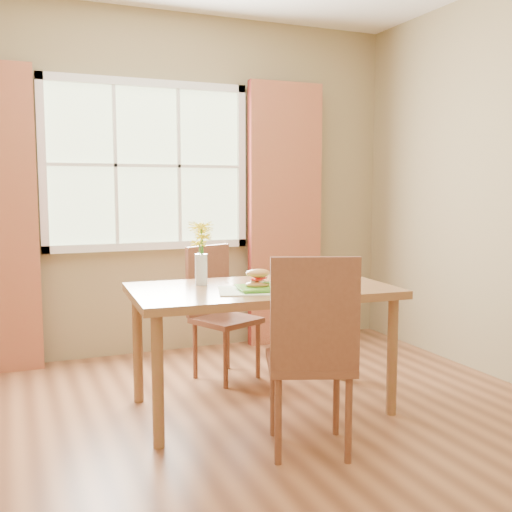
{
  "coord_description": "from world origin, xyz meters",
  "views": [
    {
      "loc": [
        -1.03,
        -2.82,
        1.33
      ],
      "look_at": [
        0.29,
        0.35,
        0.93
      ],
      "focal_mm": 42.0,
      "sensor_mm": 36.0,
      "label": 1
    }
  ],
  "objects": [
    {
      "name": "room",
      "position": [
        0.0,
        0.0,
        1.35
      ],
      "size": [
        4.24,
        3.84,
        2.74
      ],
      "color": "brown",
      "rests_on": "ground"
    },
    {
      "name": "window",
      "position": [
        0.0,
        1.87,
        1.5
      ],
      "size": [
        1.62,
        0.06,
        1.32
      ],
      "color": "#AFC394",
      "rests_on": "room"
    },
    {
      "name": "curtain_right",
      "position": [
        1.15,
        1.78,
        1.1
      ],
      "size": [
        0.65,
        0.08,
        2.2
      ],
      "primitive_type": "cube",
      "color": "maroon",
      "rests_on": "room"
    },
    {
      "name": "dining_table",
      "position": [
        0.35,
        0.4,
        0.67
      ],
      "size": [
        1.57,
        0.94,
        0.74
      ],
      "rotation": [
        0.0,
        0.0,
        -0.06
      ],
      "color": "brown",
      "rests_on": "room"
    },
    {
      "name": "chair_near",
      "position": [
        0.32,
        -0.3,
        0.55
      ],
      "size": [
        0.54,
        0.54,
        1.01
      ],
      "rotation": [
        0.0,
        0.0,
        -0.35
      ],
      "color": "brown",
      "rests_on": "room"
    },
    {
      "name": "chair_far",
      "position": [
        0.31,
        1.1,
        0.51
      ],
      "size": [
        0.5,
        0.5,
        0.92
      ],
      "rotation": [
        0.0,
        0.0,
        0.41
      ],
      "color": "brown",
      "rests_on": "room"
    },
    {
      "name": "placemat",
      "position": [
        0.27,
        0.28,
        0.75
      ],
      "size": [
        0.53,
        0.45,
        0.01
      ],
      "primitive_type": "cube",
      "rotation": [
        0.0,
        0.0,
        -0.29
      ],
      "color": "#E9F2CD",
      "rests_on": "dining_table"
    },
    {
      "name": "plate",
      "position": [
        0.27,
        0.27,
        0.76
      ],
      "size": [
        0.26,
        0.26,
        0.01
      ],
      "primitive_type": "cube",
      "rotation": [
        0.0,
        0.0,
        -0.15
      ],
      "color": "#54B32C",
      "rests_on": "placemat"
    },
    {
      "name": "croissant_sandwich",
      "position": [
        0.27,
        0.28,
        0.81
      ],
      "size": [
        0.16,
        0.12,
        0.11
      ],
      "rotation": [
        0.0,
        0.0,
        -0.16
      ],
      "color": "#CE8746",
      "rests_on": "plate"
    },
    {
      "name": "water_glass",
      "position": [
        0.58,
        0.27,
        0.79
      ],
      "size": [
        0.07,
        0.07,
        0.11
      ],
      "color": "silver",
      "rests_on": "dining_table"
    },
    {
      "name": "flower_vase",
      "position": [
        0.04,
        0.61,
        0.99
      ],
      "size": [
        0.16,
        0.16,
        0.39
      ],
      "color": "silver",
      "rests_on": "dining_table"
    }
  ]
}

